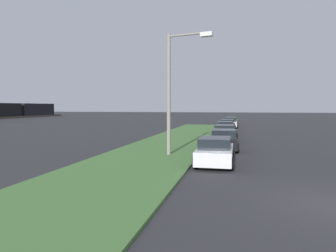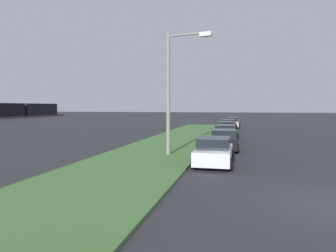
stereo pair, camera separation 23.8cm
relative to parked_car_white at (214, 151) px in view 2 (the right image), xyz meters
name	(u,v)px [view 2 (the right image)]	position (x,y,z in m)	size (l,w,h in m)	color
ground	(330,206)	(-6.02, -4.13, -0.72)	(300.00, 300.00, 0.00)	#2D2D30
grass_median	(158,151)	(3.98, 4.17, -0.66)	(60.00, 6.00, 0.12)	#477238
parked_car_white	(214,151)	(0.00, 0.00, 0.00)	(4.30, 2.02, 1.47)	silver
parked_car_black	(224,140)	(5.78, -0.18, 0.00)	(4.38, 2.18, 1.47)	black
parked_car_green	(226,133)	(11.29, -0.08, 0.00)	(4.39, 2.20, 1.47)	#1E6B38
parked_car_blue	(226,128)	(17.62, 0.17, 0.00)	(4.36, 2.14, 1.47)	#23389E
parked_car_red	(229,125)	(23.07, 0.11, 0.00)	(4.36, 2.13, 1.47)	red
parked_car_silver	(233,123)	(29.27, -0.22, 0.00)	(4.32, 2.05, 1.47)	#B2B5BA
parked_car_yellow	(233,121)	(35.54, -0.18, 0.00)	(4.39, 2.20, 1.47)	gold
streetlight	(173,85)	(2.13, 2.67, 3.67)	(0.85, 2.85, 7.50)	gray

